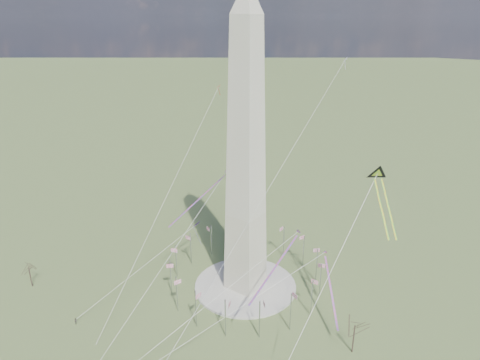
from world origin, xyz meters
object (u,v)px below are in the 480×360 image
Objects in this scene: kite_delta_black at (378,178)px; washington_monument at (246,159)px; tree_near at (355,324)px; person_west at (76,321)px.

washington_monument is at bearing -33.62° from kite_delta_black.
kite_delta_black is at bearing 3.98° from washington_monument.
person_west is at bearing -151.76° from tree_near.
person_west is at bearing -2.85° from kite_delta_black.
tree_near reaches higher than person_west.
kite_delta_black is (-1.82, 10.41, 39.95)m from tree_near.
person_west is 101.08m from kite_delta_black.
washington_monument is 50.64× the size of person_west.
person_west is (-31.24, -47.53, -46.97)m from washington_monument.
kite_delta_black reaches higher than tree_near.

